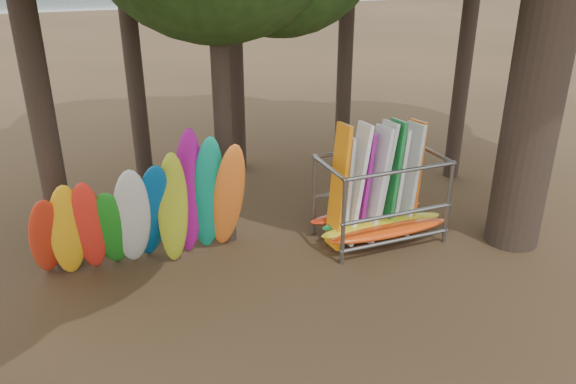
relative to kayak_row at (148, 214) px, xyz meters
name	(u,v)px	position (x,y,z in m)	size (l,w,h in m)	color
ground	(334,277)	(3.43, -1.65, -1.34)	(120.00, 120.00, 0.00)	#47331E
lake	(97,10)	(3.43, 58.35, -1.34)	(160.00, 160.00, 0.00)	gray
kayak_row	(148,214)	(0.00, 0.00, 0.00)	(4.43, 2.03, 3.25)	red
storage_rack	(379,200)	(5.15, -0.44, -0.37)	(3.13, 1.57, 2.85)	slate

